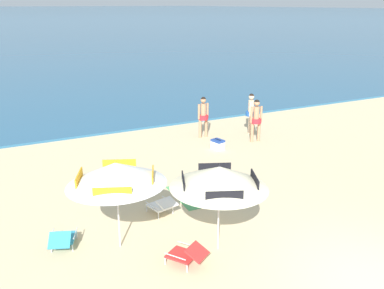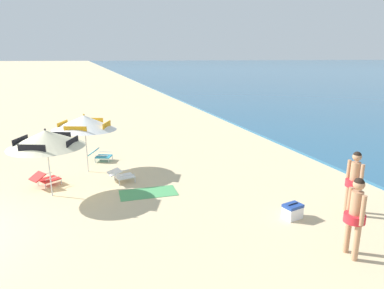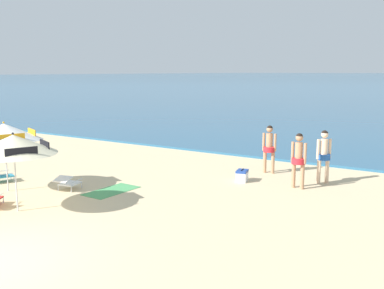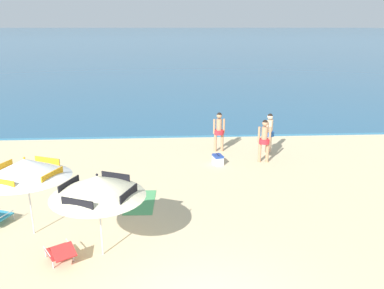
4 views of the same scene
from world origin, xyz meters
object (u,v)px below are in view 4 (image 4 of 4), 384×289
Objects in this scene: beach_umbrella_striped_second at (98,186)px; person_standing_near_shore at (264,138)px; lounge_chair_beside_umbrella at (98,205)px; lounge_chair_under_umbrella at (61,252)px; beach_towel at (140,202)px; person_standing_beside at (219,129)px; beach_umbrella_striped_main at (26,169)px; cooler_box at (218,160)px; person_wading_in at (269,131)px.

person_standing_near_shore is at bearing 49.27° from beach_umbrella_striped_second.
person_standing_near_shore is (6.05, 4.24, 0.76)m from lounge_chair_beside_umbrella.
lounge_chair_beside_umbrella is at bearing 79.80° from lounge_chair_under_umbrella.
lounge_chair_beside_umbrella is at bearing -149.86° from beach_towel.
person_standing_near_shore is 1.01× the size of person_standing_beside.
beach_umbrella_striped_second is 2.74m from lounge_chair_beside_umbrella.
lounge_chair_beside_umbrella is 0.53× the size of person_standing_near_shore.
beach_umbrella_striped_main is at bearing 128.50° from lounge_chair_under_umbrella.
cooler_box is at bearing 55.04° from lounge_chair_under_umbrella.
lounge_chair_under_umbrella is 0.57× the size of person_standing_near_shore.
lounge_chair_under_umbrella is (1.11, -1.39, -1.62)m from beach_umbrella_striped_main.
beach_umbrella_striped_main is at bearing -147.34° from beach_towel.
lounge_chair_under_umbrella is (-0.94, -0.26, -1.57)m from beach_umbrella_striped_second.
person_standing_beside is 1.91m from cooler_box.
person_standing_near_shore is at bearing 4.98° from cooler_box.
beach_umbrella_striped_main reaches higher than beach_towel.
lounge_chair_under_umbrella is at bearing -131.79° from person_wading_in.
person_standing_beside is (3.87, 7.98, -0.81)m from beach_umbrella_striped_second.
beach_umbrella_striped_main is 1.74× the size of person_standing_beside.
person_wading_in is (6.97, 7.80, 0.77)m from lounge_chair_under_umbrella.
person_standing_near_shore is (5.55, 6.44, -0.80)m from beach_umbrella_striped_second.
cooler_box is (-0.25, -1.70, -0.83)m from person_standing_beside.
beach_umbrella_striped_main is 3.03× the size of lounge_chair_under_umbrella.
beach_umbrella_striped_main is at bearing -141.58° from person_wading_in.
person_wading_in is at bearing -11.61° from person_standing_beside.
lounge_chair_under_umbrella is 9.57m from person_standing_beside.
person_standing_beside is at bearing 81.77° from cooler_box.
lounge_chair_beside_umbrella is 7.29m from person_standing_beside.
lounge_chair_under_umbrella is at bearing -51.50° from beach_umbrella_striped_main.
beach_umbrella_striped_second reaches higher than lounge_chair_under_umbrella.
beach_umbrella_striped_main is at bearing -145.04° from person_standing_near_shore.
beach_umbrella_striped_main is 2.48m from lounge_chair_beside_umbrella.
beach_umbrella_striped_main is 7.84m from cooler_box.
person_wading_in reaches higher than person_standing_beside.
person_standing_near_shore is 2.27m from person_standing_beside.
lounge_chair_beside_umbrella is 0.53× the size of person_wading_in.
person_wading_in reaches higher than beach_towel.
person_standing_near_shore is at bearing 35.06° from lounge_chair_beside_umbrella.
beach_umbrella_striped_second is 1.85m from lounge_chair_under_umbrella.
person_standing_beside is at bearing 59.69° from lounge_chair_under_umbrella.
person_wading_in is (0.48, 1.09, 0.00)m from person_standing_near_shore.
person_standing_near_shore is (7.60, 5.31, -0.85)m from beach_umbrella_striped_main.
beach_umbrella_striped_main is 2.41m from lounge_chair_under_umbrella.
lounge_chair_under_umbrella is at bearing -100.20° from lounge_chair_beside_umbrella.
person_standing_beside is at bearing 64.11° from beach_umbrella_striped_second.
beach_umbrella_striped_second is at bearing -130.73° from person_standing_near_shore.
lounge_chair_under_umbrella is 9.36m from person_standing_near_shore.
cooler_box is 4.46m from beach_towel.
person_standing_near_shore reaches higher than lounge_chair_under_umbrella.
person_wading_in is at bearing 66.30° from person_standing_near_shore.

